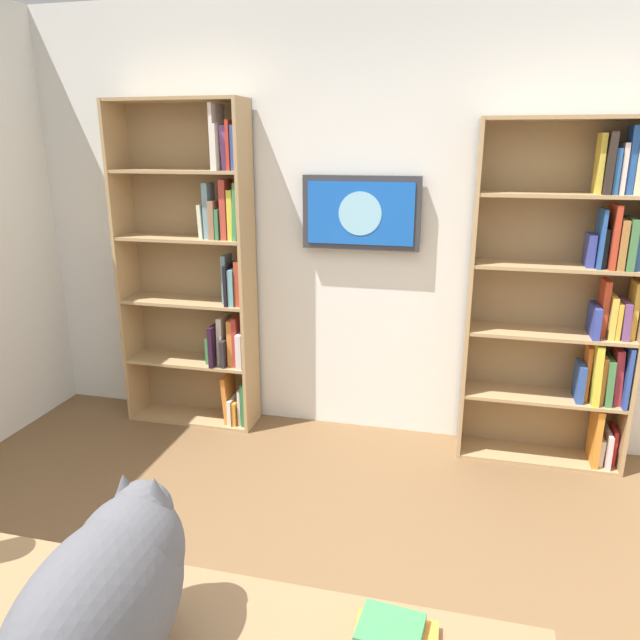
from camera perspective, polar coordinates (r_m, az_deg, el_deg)
name	(u,v)px	position (r m, az deg, el deg)	size (l,w,h in m)	color
wall_back	(363,227)	(3.75, 4.17, 8.96)	(4.52, 0.06, 2.70)	silver
bookshelf_left	(576,296)	(3.65, 23.44, 2.18)	(0.94, 0.28, 1.98)	tan
bookshelf_right	(203,273)	(3.95, -11.20, 4.44)	(0.88, 0.28, 2.11)	tan
wall_mounted_tv	(360,213)	(3.66, 3.90, 10.25)	(0.72, 0.07, 0.44)	#333338
cat	(108,597)	(1.44, -19.71, -23.83)	(0.27, 0.70, 0.40)	#4C4C51
desk_book_stack	(393,636)	(1.56, 7.07, -27.99)	(0.20, 0.14, 0.06)	orange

